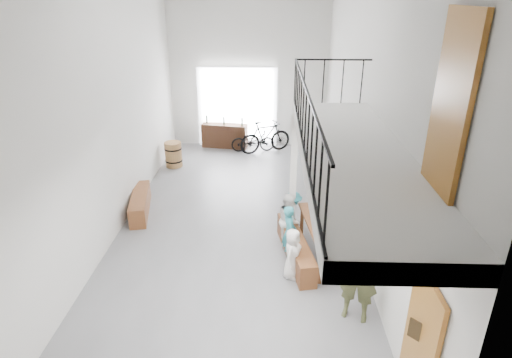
{
  "coord_description": "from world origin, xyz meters",
  "views": [
    {
      "loc": [
        0.79,
        -9.03,
        5.2
      ],
      "look_at": [
        0.49,
        -0.5,
        1.45
      ],
      "focal_mm": 30.0,
      "sensor_mm": 36.0,
      "label": 1
    }
  ],
  "objects_px": {
    "tasting_table": "(327,228)",
    "bicycle_near": "(253,140)",
    "side_bench": "(140,204)",
    "oak_barrel": "(173,154)",
    "serving_counter": "(225,136)",
    "bench_inner": "(295,248)",
    "host_standing": "(360,274)"
  },
  "relations": [
    {
      "from": "oak_barrel",
      "to": "host_standing",
      "type": "bearing_deg",
      "value": -55.99
    },
    {
      "from": "bicycle_near",
      "to": "side_bench",
      "type": "bearing_deg",
      "value": 143.07
    },
    {
      "from": "tasting_table",
      "to": "oak_barrel",
      "type": "relative_size",
      "value": 2.65
    },
    {
      "from": "oak_barrel",
      "to": "tasting_table",
      "type": "bearing_deg",
      "value": -49.28
    },
    {
      "from": "side_bench",
      "to": "host_standing",
      "type": "height_order",
      "value": "host_standing"
    },
    {
      "from": "bench_inner",
      "to": "side_bench",
      "type": "distance_m",
      "value": 4.3
    },
    {
      "from": "side_bench",
      "to": "host_standing",
      "type": "relative_size",
      "value": 0.99
    },
    {
      "from": "bench_inner",
      "to": "bicycle_near",
      "type": "distance_m",
      "value": 6.69
    },
    {
      "from": "side_bench",
      "to": "serving_counter",
      "type": "distance_m",
      "value": 5.35
    },
    {
      "from": "tasting_table",
      "to": "bicycle_near",
      "type": "xyz_separation_m",
      "value": [
        -1.83,
        6.51,
        -0.31
      ]
    },
    {
      "from": "tasting_table",
      "to": "bench_inner",
      "type": "xyz_separation_m",
      "value": [
        -0.65,
        -0.08,
        -0.45
      ]
    },
    {
      "from": "bench_inner",
      "to": "side_bench",
      "type": "height_order",
      "value": "same"
    },
    {
      "from": "bench_inner",
      "to": "bicycle_near",
      "type": "bearing_deg",
      "value": 89.6
    },
    {
      "from": "oak_barrel",
      "to": "host_standing",
      "type": "distance_m",
      "value": 8.28
    },
    {
      "from": "host_standing",
      "to": "side_bench",
      "type": "bearing_deg",
      "value": 162.36
    },
    {
      "from": "tasting_table",
      "to": "side_bench",
      "type": "bearing_deg",
      "value": 150.05
    },
    {
      "from": "serving_counter",
      "to": "bicycle_near",
      "type": "xyz_separation_m",
      "value": [
        1.03,
        -0.41,
        -0.03
      ]
    },
    {
      "from": "tasting_table",
      "to": "serving_counter",
      "type": "bearing_deg",
      "value": 104.64
    },
    {
      "from": "side_bench",
      "to": "tasting_table",
      "type": "bearing_deg",
      "value": -22.13
    },
    {
      "from": "oak_barrel",
      "to": "serving_counter",
      "type": "distance_m",
      "value": 2.4
    },
    {
      "from": "oak_barrel",
      "to": "serving_counter",
      "type": "height_order",
      "value": "serving_counter"
    },
    {
      "from": "bench_inner",
      "to": "serving_counter",
      "type": "xyz_separation_m",
      "value": [
        -2.21,
        7.0,
        0.18
      ]
    },
    {
      "from": "tasting_table",
      "to": "host_standing",
      "type": "height_order",
      "value": "host_standing"
    },
    {
      "from": "side_bench",
      "to": "host_standing",
      "type": "bearing_deg",
      "value": -37.33
    },
    {
      "from": "bench_inner",
      "to": "side_bench",
      "type": "xyz_separation_m",
      "value": [
        -3.85,
        1.91,
        0.0
      ]
    },
    {
      "from": "bench_inner",
      "to": "oak_barrel",
      "type": "distance_m",
      "value": 6.27
    },
    {
      "from": "tasting_table",
      "to": "host_standing",
      "type": "distance_m",
      "value": 1.87
    },
    {
      "from": "bicycle_near",
      "to": "oak_barrel",
      "type": "bearing_deg",
      "value": 113.85
    },
    {
      "from": "bicycle_near",
      "to": "serving_counter",
      "type": "bearing_deg",
      "value": 61.12
    },
    {
      "from": "side_bench",
      "to": "bicycle_near",
      "type": "distance_m",
      "value": 5.39
    },
    {
      "from": "side_bench",
      "to": "host_standing",
      "type": "distance_m",
      "value": 6.08
    },
    {
      "from": "serving_counter",
      "to": "bench_inner",
      "type": "bearing_deg",
      "value": -63.21
    }
  ]
}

